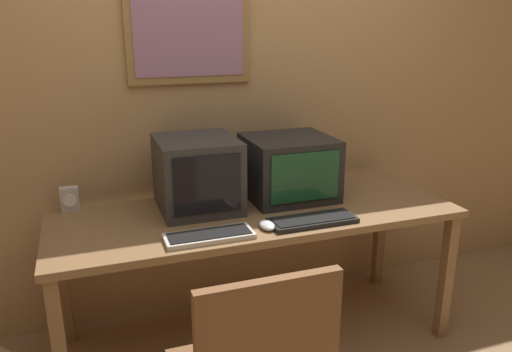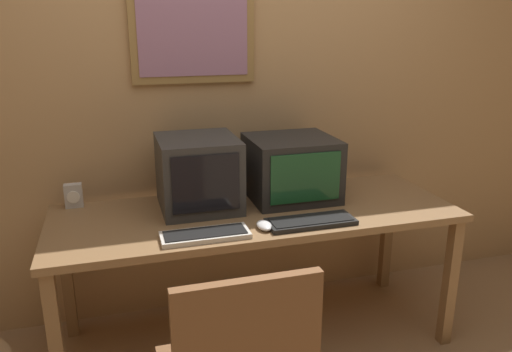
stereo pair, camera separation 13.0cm
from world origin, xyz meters
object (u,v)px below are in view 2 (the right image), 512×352
at_px(monitor_left, 198,173).
at_px(monitor_right, 291,168).
at_px(desk_clock, 74,196).
at_px(keyboard_main, 205,235).
at_px(mouse_near_keyboard, 264,225).
at_px(keyboard_side, 311,221).

xyz_separation_m(monitor_left, monitor_right, (0.50, 0.01, -0.02)).
bearing_deg(monitor_left, monitor_right, 0.86).
bearing_deg(desk_clock, keyboard_main, -44.63).
xyz_separation_m(monitor_left, keyboard_main, (-0.04, -0.39, -0.17)).
bearing_deg(mouse_near_keyboard, monitor_right, 54.72).
distance_m(monitor_left, monitor_right, 0.50).
height_order(keyboard_side, mouse_near_keyboard, mouse_near_keyboard).
bearing_deg(monitor_left, mouse_near_keyboard, -57.55).
bearing_deg(keyboard_main, mouse_near_keyboard, 4.05).
xyz_separation_m(keyboard_main, desk_clock, (-0.57, 0.56, 0.05)).
distance_m(monitor_right, desk_clock, 1.13).
relative_size(monitor_right, keyboard_main, 1.14).
distance_m(monitor_left, keyboard_side, 0.61).
bearing_deg(desk_clock, mouse_near_keyboard, -32.66).
xyz_separation_m(monitor_left, keyboard_side, (0.46, -0.37, -0.17)).
distance_m(mouse_near_keyboard, desk_clock, 1.00).
relative_size(monitor_left, mouse_near_keyboard, 3.70).
xyz_separation_m(monitor_right, mouse_near_keyboard, (-0.26, -0.37, -0.15)).
relative_size(mouse_near_keyboard, desk_clock, 0.93).
height_order(keyboard_main, keyboard_side, same).
distance_m(keyboard_main, keyboard_side, 0.50).
distance_m(monitor_left, desk_clock, 0.65).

